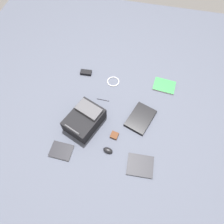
{
  "coord_description": "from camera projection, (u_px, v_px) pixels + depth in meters",
  "views": [
    {
      "loc": [
        1.09,
        0.23,
        2.03
      ],
      "look_at": [
        -0.02,
        -0.01,
        0.02
      ],
      "focal_mm": 33.37,
      "sensor_mm": 36.0,
      "label": 1
    }
  ],
  "objects": [
    {
      "name": "pen_black",
      "position": [
        103.0,
        100.0,
        2.41
      ],
      "size": [
        0.01,
        0.15,
        0.01
      ],
      "primitive_type": "cylinder",
      "rotation": [
        1.57,
        0.0,
        -0.01
      ],
      "color": "black",
      "rests_on": "ground_plane"
    },
    {
      "name": "cable_coil",
      "position": [
        113.0,
        82.0,
        2.54
      ],
      "size": [
        0.15,
        0.15,
        0.01
      ],
      "primitive_type": "torus",
      "color": "silver",
      "rests_on": "ground_plane"
    },
    {
      "name": "book_red",
      "position": [
        140.0,
        165.0,
        2.03
      ],
      "size": [
        0.23,
        0.27,
        0.02
      ],
      "color": "silver",
      "rests_on": "ground_plane"
    },
    {
      "name": "ground_plane",
      "position": [
        113.0,
        115.0,
        2.32
      ],
      "size": [
        4.19,
        4.19,
        0.0
      ],
      "primitive_type": "plane",
      "color": "#4C5160"
    },
    {
      "name": "laptop",
      "position": [
        141.0,
        118.0,
        2.28
      ],
      "size": [
        0.4,
        0.34,
        0.03
      ],
      "color": "black",
      "rests_on": "ground_plane"
    },
    {
      "name": "backpack",
      "position": [
        85.0,
        119.0,
        2.19
      ],
      "size": [
        0.48,
        0.42,
        0.19
      ],
      "color": "black",
      "rests_on": "ground_plane"
    },
    {
      "name": "computer_mouse",
      "position": [
        108.0,
        150.0,
        2.09
      ],
      "size": [
        0.07,
        0.11,
        0.04
      ],
      "primitive_type": "ellipsoid",
      "rotation": [
        0.0,
        0.0,
        -0.18
      ],
      "color": "black",
      "rests_on": "ground_plane"
    },
    {
      "name": "power_brick",
      "position": [
        86.0,
        72.0,
        2.59
      ],
      "size": [
        0.08,
        0.14,
        0.03
      ],
      "primitive_type": "cube",
      "rotation": [
        0.0,
        0.0,
        0.07
      ],
      "color": "black",
      "rests_on": "ground_plane"
    },
    {
      "name": "earbud_pouch",
      "position": [
        114.0,
        135.0,
        2.18
      ],
      "size": [
        0.09,
        0.09,
        0.03
      ],
      "primitive_type": "cube",
      "rotation": [
        0.0,
        0.0,
        -0.17
      ],
      "color": "#59331E",
      "rests_on": "ground_plane"
    },
    {
      "name": "book_manual",
      "position": [
        61.0,
        151.0,
        2.1
      ],
      "size": [
        0.18,
        0.22,
        0.02
      ],
      "color": "silver",
      "rests_on": "ground_plane"
    },
    {
      "name": "book_comic",
      "position": [
        164.0,
        86.0,
        2.5
      ],
      "size": [
        0.21,
        0.27,
        0.02
      ],
      "color": "silver",
      "rests_on": "ground_plane"
    }
  ]
}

